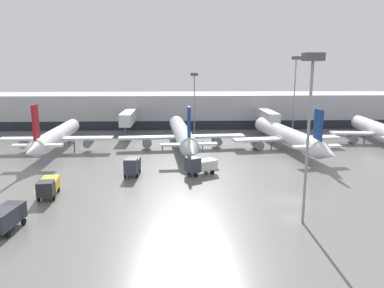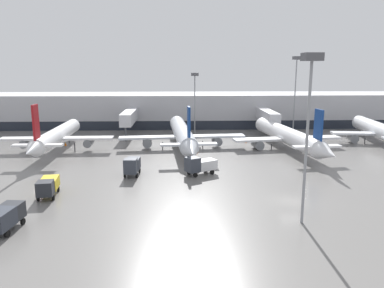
{
  "view_description": "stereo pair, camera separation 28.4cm",
  "coord_description": "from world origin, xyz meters",
  "views": [
    {
      "loc": [
        -14.33,
        -43.95,
        16.63
      ],
      "look_at": [
        -11.71,
        21.22,
        3.0
      ],
      "focal_mm": 35.0,
      "sensor_mm": 36.0,
      "label": 1
    },
    {
      "loc": [
        -14.05,
        -43.96,
        16.63
      ],
      "look_at": [
        -11.71,
        21.22,
        3.0
      ],
      "focal_mm": 35.0,
      "sensor_mm": 36.0,
      "label": 2
    }
  ],
  "objects": [
    {
      "name": "ground_plane",
      "position": [
        0.0,
        0.0,
        0.0
      ],
      "size": [
        320.0,
        320.0,
        0.0
      ],
      "primitive_type": "plane",
      "color": "slate"
    },
    {
      "name": "service_truck_0",
      "position": [
        -31.08,
        2.96,
        1.46
      ],
      "size": [
        2.67,
        5.55,
        2.5
      ],
      "rotation": [
        0.0,
        0.0,
        4.84
      ],
      "color": "gold",
      "rests_on": "ground_plane"
    },
    {
      "name": "service_truck_3",
      "position": [
        -31.95,
        -7.44,
        1.55
      ],
      "size": [
        2.67,
        5.04,
        2.5
      ],
      "rotation": [
        0.0,
        0.0,
        1.46
      ],
      "color": "#2D333D",
      "rests_on": "ground_plane"
    },
    {
      "name": "traffic_cone_3",
      "position": [
        0.79,
        36.6,
        0.3
      ],
      "size": [
        0.46,
        0.46,
        0.61
      ],
      "color": "orange",
      "rests_on": "ground_plane"
    },
    {
      "name": "parked_jet_4",
      "position": [
        -38.06,
        29.06,
        3.19
      ],
      "size": [
        21.9,
        32.08,
        10.4
      ],
      "rotation": [
        0.0,
        0.0,
        1.59
      ],
      "color": "white",
      "rests_on": "ground_plane"
    },
    {
      "name": "parked_jet_1",
      "position": [
        29.82,
        34.73,
        2.77
      ],
      "size": [
        20.7,
        32.95,
        9.71
      ],
      "rotation": [
        0.0,
        0.0,
        1.47
      ],
      "color": "silver",
      "rests_on": "ground_plane"
    },
    {
      "name": "service_truck_1",
      "position": [
        -21.32,
        12.2,
        1.64
      ],
      "size": [
        2.26,
        4.58,
        2.92
      ],
      "rotation": [
        0.0,
        0.0,
        4.66
      ],
      "color": "#2D333D",
      "rests_on": "ground_plane"
    },
    {
      "name": "traffic_cone_2",
      "position": [
        -10.48,
        27.1,
        0.39
      ],
      "size": [
        0.44,
        0.44,
        0.78
      ],
      "color": "orange",
      "rests_on": "ground_plane"
    },
    {
      "name": "traffic_cone_0",
      "position": [
        -38.18,
        34.79,
        0.38
      ],
      "size": [
        0.49,
        0.49,
        0.76
      ],
      "color": "orange",
      "rests_on": "ground_plane"
    },
    {
      "name": "parked_jet_5",
      "position": [
        8.17,
        30.57,
        2.63
      ],
      "size": [
        22.65,
        37.7,
        9.47
      ],
      "rotation": [
        0.0,
        0.0,
        1.69
      ],
      "color": "white",
      "rests_on": "ground_plane"
    },
    {
      "name": "parked_jet_2",
      "position": [
        -13.32,
        31.37,
        3.0
      ],
      "size": [
        25.82,
        37.44,
        9.93
      ],
      "rotation": [
        0.0,
        0.0,
        1.65
      ],
      "color": "silver",
      "rests_on": "ground_plane"
    },
    {
      "name": "service_truck_2",
      "position": [
        -10.81,
        12.18,
        1.58
      ],
      "size": [
        5.29,
        4.18,
        2.92
      ],
      "rotation": [
        0.0,
        0.0,
        3.66
      ],
      "color": "silver",
      "rests_on": "ground_plane"
    },
    {
      "name": "apron_light_mast_0",
      "position": [
        14.87,
        48.47,
        14.89
      ],
      "size": [
        1.8,
        1.8,
        18.95
      ],
      "color": "gray",
      "rests_on": "ground_plane"
    },
    {
      "name": "apron_light_mast_1",
      "position": [
        -0.83,
        -6.53,
        14.18
      ],
      "size": [
        1.8,
        1.8,
        17.92
      ],
      "color": "gray",
      "rests_on": "ground_plane"
    },
    {
      "name": "apron_light_mast_2",
      "position": [
        -10.0,
        49.85,
        12.15
      ],
      "size": [
        1.8,
        1.8,
        15.03
      ],
      "color": "gray",
      "rests_on": "ground_plane"
    },
    {
      "name": "terminal_building",
      "position": [
        -0.09,
        61.84,
        4.5
      ],
      "size": [
        160.0,
        31.41,
        9.0
      ],
      "color": "#B2B2B7",
      "rests_on": "ground_plane"
    }
  ]
}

